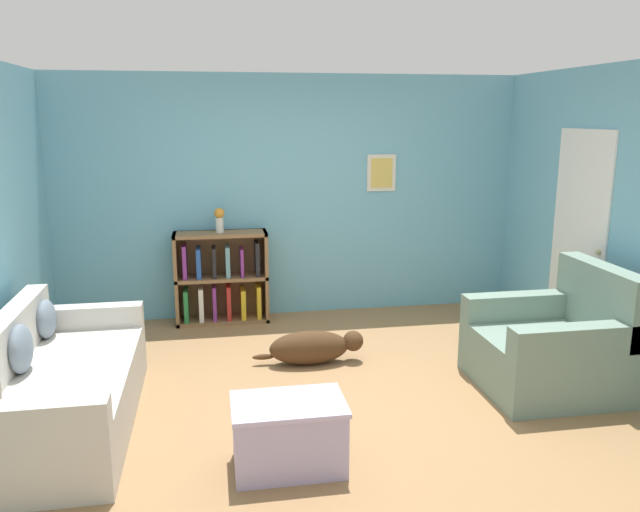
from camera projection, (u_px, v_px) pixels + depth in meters
ground_plane at (329, 397)px, 4.92m from camera, size 14.00×14.00×0.00m
wall_back at (291, 197)px, 6.79m from camera, size 5.60×0.13×2.60m
wall_right at (636, 225)px, 5.08m from camera, size 0.16×5.00×2.60m
couch at (56, 389)px, 4.37m from camera, size 0.91×1.99×0.80m
bookshelf at (221, 280)px, 6.64m from camera, size 0.97×0.33×0.97m
recliner_chair at (554, 347)px, 5.04m from camera, size 1.07×1.04×1.00m
coffee_table at (289, 433)px, 3.89m from camera, size 0.70×0.46×0.44m
dog at (313, 347)px, 5.54m from camera, size 1.00×0.27×0.30m
vase at (219, 219)px, 6.47m from camera, size 0.11×0.11×0.26m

